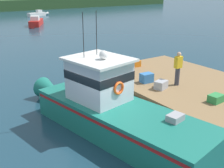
# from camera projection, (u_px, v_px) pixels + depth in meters

# --- Properties ---
(ground_plane) EXTENTS (200.00, 200.00, 0.00)m
(ground_plane) POSITION_uv_depth(u_px,v_px,m) (106.00, 128.00, 11.92)
(ground_plane) COLOR #193847
(dock) EXTENTS (6.00, 9.00, 1.20)m
(dock) POSITION_uv_depth(u_px,v_px,m) (185.00, 83.00, 14.12)
(dock) COLOR #4C3D2D
(dock) RESTS_ON ground
(main_fishing_boat) EXTENTS (3.94, 9.97, 4.80)m
(main_fishing_boat) POSITION_uv_depth(u_px,v_px,m) (110.00, 108.00, 11.50)
(main_fishing_boat) COLOR #196B5B
(main_fishing_boat) RESTS_ON ground
(crate_stack_mid_dock) EXTENTS (0.66, 0.53, 0.37)m
(crate_stack_mid_dock) POSITION_uv_depth(u_px,v_px,m) (135.00, 63.00, 16.54)
(crate_stack_mid_dock) COLOR orange
(crate_stack_mid_dock) RESTS_ON dock
(crate_single_by_cleat) EXTENTS (0.63, 0.48, 0.46)m
(crate_single_by_cleat) POSITION_uv_depth(u_px,v_px,m) (147.00, 78.00, 13.86)
(crate_single_by_cleat) COLOR #3370B2
(crate_single_by_cleat) RESTS_ON dock
(crate_single_far) EXTENTS (0.63, 0.48, 0.33)m
(crate_single_far) POSITION_uv_depth(u_px,v_px,m) (216.00, 98.00, 11.52)
(crate_single_far) COLOR #2D8442
(crate_single_far) RESTS_ON dock
(crate_stack_near_edge) EXTENTS (0.70, 0.60, 0.39)m
(crate_stack_near_edge) POSITION_uv_depth(u_px,v_px,m) (161.00, 85.00, 13.00)
(crate_stack_near_edge) COLOR #9E9EA3
(crate_stack_near_edge) RESTS_ON dock
(deckhand_by_the_boat) EXTENTS (0.36, 0.22, 1.63)m
(deckhand_by_the_boat) POSITION_uv_depth(u_px,v_px,m) (178.00, 68.00, 13.27)
(deckhand_by_the_boat) COLOR #383842
(deckhand_by_the_boat) RESTS_ON dock
(moored_boat_far_right) EXTENTS (4.48, 1.89, 1.12)m
(moored_boat_far_right) POSITION_uv_depth(u_px,v_px,m) (38.00, 14.00, 54.48)
(moored_boat_far_right) COLOR silver
(moored_boat_far_right) RESTS_ON ground
(moored_boat_mid_harbor) EXTENTS (3.79, 5.57, 1.46)m
(moored_boat_mid_harbor) POSITION_uv_depth(u_px,v_px,m) (36.00, 22.00, 41.37)
(moored_boat_mid_harbor) COLOR red
(moored_boat_mid_harbor) RESTS_ON ground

